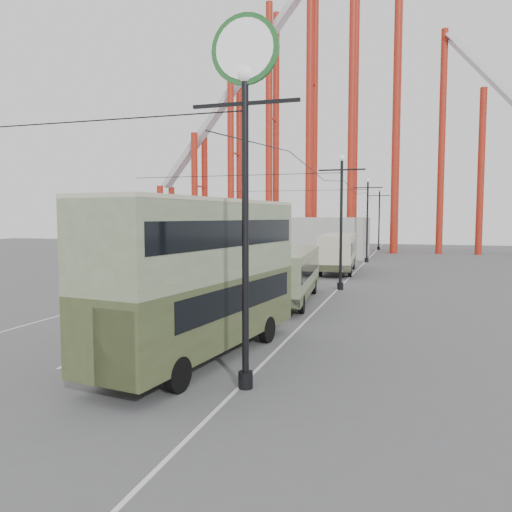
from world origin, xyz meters
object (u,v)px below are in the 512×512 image
(single_decker_green, at_px, (290,273))
(double_decker_bus, at_px, (203,270))
(single_decker_cream, at_px, (338,251))
(pedestrian, at_px, (167,304))
(lamp_post_near, at_px, (245,119))

(single_decker_green, bearing_deg, double_decker_bus, -96.31)
(double_decker_bus, height_order, single_decker_cream, double_decker_bus)
(double_decker_bus, xyz_separation_m, single_decker_green, (0.25, 12.65, -1.46))
(single_decker_green, relative_size, single_decker_cream, 0.98)
(single_decker_cream, xyz_separation_m, pedestrian, (-4.73, -24.54, -1.03))
(lamp_post_near, bearing_deg, single_decker_cream, 93.04)
(lamp_post_near, height_order, single_decker_green, lamp_post_near)
(double_decker_bus, relative_size, single_decker_green, 0.99)
(lamp_post_near, distance_m, single_decker_green, 16.58)
(single_decker_cream, bearing_deg, lamp_post_near, -90.82)
(single_decker_cream, distance_m, pedestrian, 25.02)
(single_decker_green, xyz_separation_m, single_decker_cream, (0.53, 16.78, 0.21))
(lamp_post_near, distance_m, single_decker_cream, 32.61)
(pedestrian, bearing_deg, single_decker_cream, -142.20)
(pedestrian, bearing_deg, lamp_post_near, 89.38)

